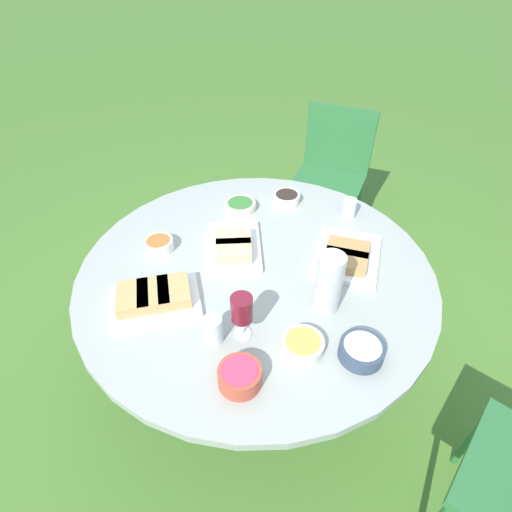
% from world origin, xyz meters
% --- Properties ---
extents(ground_plane, '(40.00, 40.00, 0.00)m').
position_xyz_m(ground_plane, '(0.00, 0.00, 0.00)').
color(ground_plane, '#4C7A2D').
extents(dining_table, '(1.43, 1.43, 0.71)m').
position_xyz_m(dining_table, '(0.00, 0.00, 0.61)').
color(dining_table, '#4C4C51').
rests_on(dining_table, ground_plane).
extents(chair_near_right, '(0.45, 0.46, 0.89)m').
position_xyz_m(chair_near_right, '(-1.26, -0.08, 0.52)').
color(chair_near_right, '#2D6B38').
rests_on(chair_near_right, ground_plane).
extents(water_pitcher, '(0.10, 0.09, 0.24)m').
position_xyz_m(water_pitcher, '(0.08, 0.32, 0.83)').
color(water_pitcher, silver).
rests_on(water_pitcher, dining_table).
extents(wine_glass, '(0.07, 0.07, 0.18)m').
position_xyz_m(wine_glass, '(0.32, 0.11, 0.84)').
color(wine_glass, silver).
rests_on(wine_glass, dining_table).
extents(platter_bread_main, '(0.40, 0.36, 0.07)m').
position_xyz_m(platter_bread_main, '(-0.05, -0.13, 0.74)').
color(platter_bread_main, white).
rests_on(platter_bread_main, dining_table).
extents(platter_charcuterie, '(0.38, 0.39, 0.07)m').
position_xyz_m(platter_charcuterie, '(0.34, -0.24, 0.74)').
color(platter_charcuterie, white).
rests_on(platter_charcuterie, dining_table).
extents(platter_sandwich_side, '(0.37, 0.31, 0.06)m').
position_xyz_m(platter_sandwich_side, '(-0.21, 0.31, 0.74)').
color(platter_sandwich_side, white).
rests_on(platter_sandwich_side, dining_table).
extents(bowl_fries, '(0.14, 0.14, 0.05)m').
position_xyz_m(bowl_fries, '(0.29, 0.31, 0.74)').
color(bowl_fries, beige).
rests_on(bowl_fries, dining_table).
extents(bowl_salad, '(0.15, 0.15, 0.04)m').
position_xyz_m(bowl_salad, '(-0.34, -0.25, 0.73)').
color(bowl_salad, beige).
rests_on(bowl_salad, dining_table).
extents(bowl_olives, '(0.13, 0.13, 0.04)m').
position_xyz_m(bowl_olives, '(-0.50, -0.08, 0.74)').
color(bowl_olives, beige).
rests_on(bowl_olives, dining_table).
extents(bowl_dip_red, '(0.13, 0.13, 0.07)m').
position_xyz_m(bowl_dip_red, '(0.49, 0.19, 0.75)').
color(bowl_dip_red, '#B74733').
rests_on(bowl_dip_red, dining_table).
extents(bowl_dip_cream, '(0.15, 0.15, 0.06)m').
position_xyz_m(bowl_dip_cream, '(0.23, 0.49, 0.74)').
color(bowl_dip_cream, '#334256').
rests_on(bowl_dip_cream, dining_table).
extents(bowl_roasted_veg, '(0.12, 0.12, 0.05)m').
position_xyz_m(bowl_roasted_veg, '(0.08, -0.42, 0.74)').
color(bowl_roasted_veg, white).
rests_on(bowl_roasted_veg, dining_table).
extents(cup_water_near, '(0.06, 0.06, 0.09)m').
position_xyz_m(cup_water_near, '(-0.52, 0.23, 0.76)').
color(cup_water_near, silver).
rests_on(cup_water_near, dining_table).
extents(cup_water_far, '(0.06, 0.06, 0.10)m').
position_xyz_m(cup_water_far, '(0.38, 0.03, 0.76)').
color(cup_water_far, silver).
rests_on(cup_water_far, dining_table).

